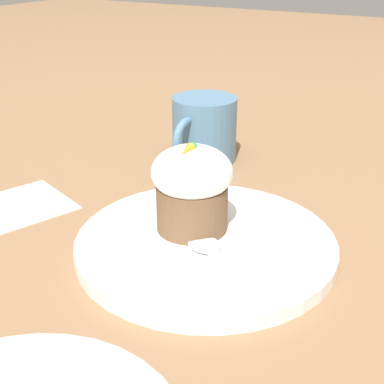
{
  "coord_description": "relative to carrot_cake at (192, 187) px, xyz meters",
  "views": [
    {
      "loc": [
        0.41,
        0.22,
        0.29
      ],
      "look_at": [
        -0.01,
        -0.02,
        0.06
      ],
      "focal_mm": 50.0,
      "sensor_mm": 36.0,
      "label": 1
    }
  ],
  "objects": [
    {
      "name": "coffee_cup",
      "position": [
        -0.21,
        -0.1,
        -0.02
      ],
      "size": [
        0.13,
        0.09,
        0.09
      ],
      "color": "teal",
      "rests_on": "ground_plane"
    },
    {
      "name": "spoon",
      "position": [
        0.04,
        0.04,
        -0.04
      ],
      "size": [
        0.08,
        0.11,
        0.01
      ],
      "color": "silver",
      "rests_on": "dessert_plate"
    },
    {
      "name": "dessert_plate",
      "position": [
        0.01,
        0.02,
        -0.05
      ],
      "size": [
        0.26,
        0.26,
        0.01
      ],
      "color": "white",
      "rests_on": "ground_plane"
    },
    {
      "name": "carrot_cake",
      "position": [
        0.0,
        0.0,
        0.0
      ],
      "size": [
        0.08,
        0.08,
        0.09
      ],
      "color": "brown",
      "rests_on": "dessert_plate"
    },
    {
      "name": "ground_plane",
      "position": [
        0.01,
        0.02,
        -0.06
      ],
      "size": [
        4.0,
        4.0,
        0.0
      ],
      "primitive_type": "plane",
      "color": "#846042"
    },
    {
      "name": "paper_napkin",
      "position": [
        0.04,
        -0.22,
        -0.06
      ],
      "size": [
        0.15,
        0.14,
        0.0
      ],
      "color": "white",
      "rests_on": "ground_plane"
    }
  ]
}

